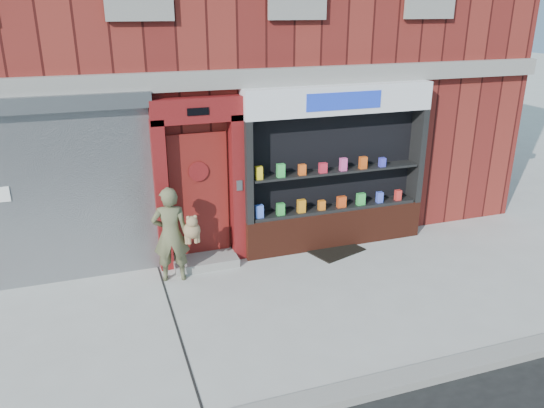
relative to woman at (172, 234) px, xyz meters
name	(u,v)px	position (x,y,z in m)	size (l,w,h in m)	color
ground	(278,306)	(1.33, -1.37, -0.81)	(80.00, 80.00, 0.00)	#9E9E99
curb	(341,395)	(1.33, -3.52, -0.75)	(60.00, 0.30, 0.12)	gray
building	(190,19)	(1.33, 4.62, 3.19)	(12.00, 8.16, 8.00)	#5E1815
shutter_bay	(55,181)	(-1.67, 0.55, 0.91)	(3.10, 0.30, 3.04)	gray
red_door_bay	(200,183)	(0.58, 0.49, 0.65)	(1.52, 0.58, 2.90)	#5F1011
pharmacy_bay	(335,175)	(3.08, 0.44, 0.56)	(3.50, 0.41, 3.00)	#4F1E12
woman	(172,234)	(0.00, 0.00, 0.00)	(0.79, 0.48, 1.61)	brown
doormat	(335,250)	(2.99, 0.12, -0.80)	(0.94, 0.66, 0.02)	black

